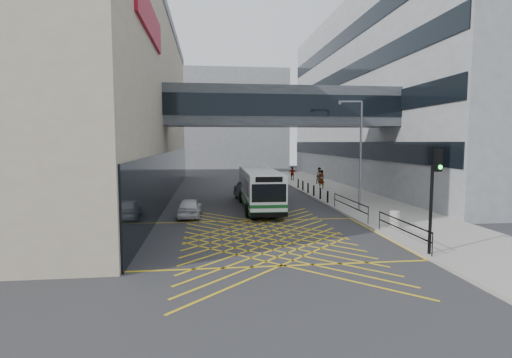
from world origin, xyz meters
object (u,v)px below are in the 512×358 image
object	(u,v)px
traffic_light	(434,186)
pedestrian_b	(320,176)
bus	(259,188)
pedestrian_c	(292,174)
litter_bin	(394,219)
car_silver	(268,181)
street_lamp	(358,149)
pedestrian_a	(321,179)
car_white	(190,207)
car_dark	(249,191)

from	to	relation	value
traffic_light	pedestrian_b	size ratio (longest dim) A/B	2.43
bus	pedestrian_c	distance (m)	20.06
traffic_light	litter_bin	xyz separation A→B (m)	(0.90, 5.17, -2.39)
traffic_light	pedestrian_b	bearing A→B (deg)	60.75
car_silver	pedestrian_b	size ratio (longest dim) A/B	2.46
bus	street_lamp	size ratio (longest dim) A/B	1.37
pedestrian_a	street_lamp	bearing A→B (deg)	68.71
bus	car_white	bearing A→B (deg)	-149.48
street_lamp	pedestrian_a	distance (m)	13.37
pedestrian_a	pedestrian_c	bearing A→B (deg)	-98.84
car_dark	car_white	bearing A→B (deg)	50.07
car_dark	litter_bin	bearing A→B (deg)	112.79
traffic_light	litter_bin	distance (m)	5.76
bus	traffic_light	distance (m)	14.35
car_dark	street_lamp	distance (m)	10.07
car_dark	pedestrian_a	bearing A→B (deg)	-148.18
pedestrian_c	litter_bin	bearing A→B (deg)	109.39
car_dark	street_lamp	world-z (taller)	street_lamp
car_white	pedestrian_a	size ratio (longest dim) A/B	2.13
traffic_light	pedestrian_a	world-z (taller)	traffic_light
car_white	litter_bin	distance (m)	12.37
pedestrian_a	car_dark	bearing A→B (deg)	22.53
litter_bin	pedestrian_b	world-z (taller)	pedestrian_b
bus	pedestrian_b	bearing A→B (deg)	60.49
pedestrian_a	bus	bearing A→B (deg)	37.88
pedestrian_b	pedestrian_c	distance (m)	4.66
pedestrian_a	car_silver	bearing A→B (deg)	-42.35
car_white	street_lamp	world-z (taller)	street_lamp
bus	car_white	world-z (taller)	bus
traffic_light	pedestrian_b	world-z (taller)	traffic_light
car_dark	pedestrian_a	xyz separation A→B (m)	(7.93, 6.25, 0.28)
pedestrian_b	car_silver	bearing A→B (deg)	166.13
street_lamp	pedestrian_c	distance (m)	21.88
traffic_light	pedestrian_c	xyz separation A→B (m)	(1.07, 32.15, -2.02)
bus	pedestrian_a	xyz separation A→B (m)	(7.56, 10.25, -0.43)
car_dark	pedestrian_c	world-z (taller)	pedestrian_c
street_lamp	car_dark	bearing A→B (deg)	141.01
car_white	pedestrian_a	bearing A→B (deg)	-130.83
pedestrian_b	traffic_light	bearing A→B (deg)	-129.50
bus	litter_bin	distance (m)	10.27
car_dark	pedestrian_b	size ratio (longest dim) A/B	2.84
litter_bin	traffic_light	bearing A→B (deg)	-99.91
car_silver	car_white	bearing A→B (deg)	81.42
car_white	car_dark	xyz separation A→B (m)	(4.48, 6.76, 0.18)
traffic_light	car_white	bearing A→B (deg)	112.00
bus	pedestrian_b	world-z (taller)	bus
car_dark	pedestrian_a	world-z (taller)	pedestrian_a
street_lamp	bus	bearing A→B (deg)	163.14
pedestrian_a	car_white	bearing A→B (deg)	30.65
pedestrian_a	pedestrian_b	size ratio (longest dim) A/B	1.02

